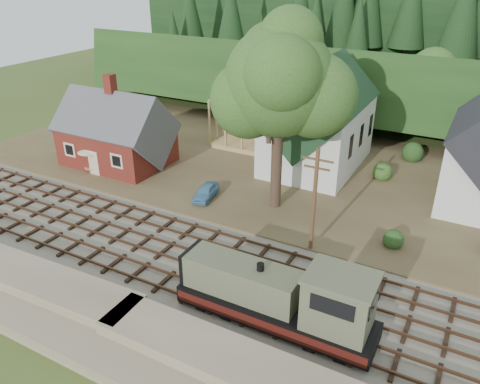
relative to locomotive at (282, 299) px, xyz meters
The scene contains 16 objects.
ground 9.06m from the locomotive, 160.12° to the left, with size 140.00×140.00×0.00m, color #384C1E.
embankment 10.16m from the locomotive, 146.48° to the right, with size 64.00×5.00×1.60m, color #7F7259.
railroad_bed 9.04m from the locomotive, 160.12° to the left, with size 64.00×11.00×0.16m, color #726B5B.
village_flat 22.66m from the locomotive, 111.56° to the left, with size 64.00×26.00×0.30m, color brown.
hillside 45.81m from the locomotive, 100.45° to the left, with size 70.00×28.00×8.00m, color #1E3F19.
ridge 61.60m from the locomotive, 97.75° to the left, with size 80.00×20.00×12.00m, color black.
depot 28.07m from the locomotive, 150.05° to the left, with size 10.80×7.41×9.00m.
church 23.75m from the locomotive, 105.52° to the left, with size 8.40×15.17×13.00m.
timber_frame 28.83m from the locomotive, 119.77° to the left, with size 8.20×6.20×6.99m.
lattice_tower 35.06m from the locomotive, 114.76° to the left, with size 3.20×3.20×12.12m.
big_tree 16.60m from the locomotive, 115.11° to the left, with size 10.90×8.40×14.70m.
telegraph_pole_near 8.59m from the locomotive, 99.00° to the left, with size 2.20×0.28×8.00m.
locomotive is the anchor object (origin of this frame).
car_blue 16.68m from the locomotive, 136.99° to the left, with size 1.43×3.55×1.21m, color #5993BF.
car_green 36.62m from the locomotive, 153.48° to the left, with size 1.41×4.05×1.33m, color #83A06E.
patio_set 27.35m from the locomotive, 156.42° to the left, with size 2.32×2.32×2.58m.
Camera 1 is at (16.01, -22.27, 18.97)m, focal length 35.00 mm.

